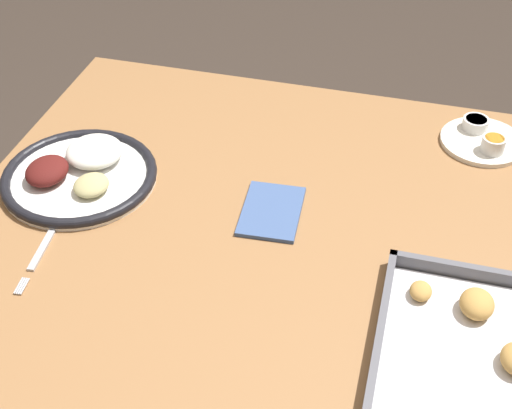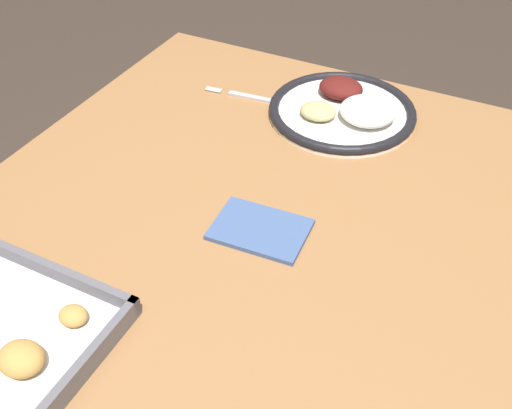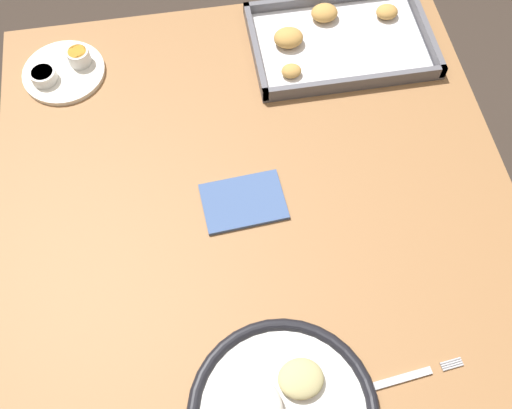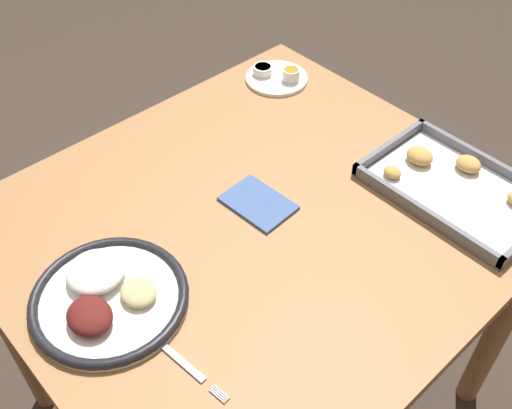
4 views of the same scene
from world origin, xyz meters
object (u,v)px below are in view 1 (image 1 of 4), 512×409
fork (44,245)px  napkin (272,211)px  saucer_plate (483,139)px  baking_tray (466,360)px  dinner_plate (80,173)px

fork → napkin: 0.40m
napkin → fork: bearing=-62.5°
saucer_plate → napkin: saucer_plate is taller
saucer_plate → baking_tray: 0.57m
saucer_plate → baking_tray: (0.57, -0.01, -0.00)m
saucer_plate → baking_tray: bearing=-1.0°
dinner_plate → saucer_plate: size_ratio=1.75×
baking_tray → napkin: 0.43m
fork → dinner_plate: bearing=-179.3°
baking_tray → dinner_plate: bearing=-109.4°
fork → saucer_plate: saucer_plate is taller
baking_tray → fork: bearing=-95.6°
dinner_plate → napkin: (0.00, 0.37, -0.01)m
dinner_plate → napkin: size_ratio=1.90×
saucer_plate → napkin: (0.32, -0.36, -0.01)m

